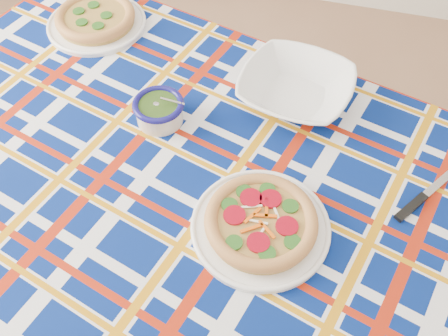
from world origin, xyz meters
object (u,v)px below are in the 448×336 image
(dining_table, at_px, (190,197))
(pesto_bowl, at_px, (159,109))
(serving_bowl, at_px, (296,89))
(main_focaccia_plate, at_px, (261,221))

(dining_table, relative_size, pesto_bowl, 14.57)
(pesto_bowl, xyz_separation_m, serving_bowl, (0.31, 0.16, -0.00))
(main_focaccia_plate, xyz_separation_m, serving_bowl, (-0.00, 0.40, 0.01))
(serving_bowl, bearing_deg, dining_table, -120.74)
(dining_table, xyz_separation_m, pesto_bowl, (-0.12, 0.15, 0.12))
(main_focaccia_plate, height_order, serving_bowl, serving_bowl)
(main_focaccia_plate, bearing_deg, serving_bowl, 90.12)
(main_focaccia_plate, distance_m, pesto_bowl, 0.39)
(dining_table, distance_m, main_focaccia_plate, 0.23)
(pesto_bowl, bearing_deg, serving_bowl, 27.67)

